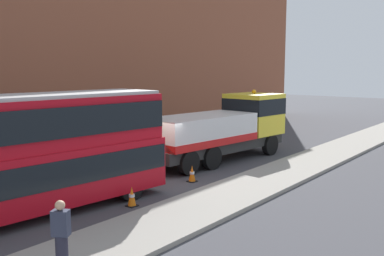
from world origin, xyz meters
name	(u,v)px	position (x,y,z in m)	size (l,w,h in m)	color
ground_plane	(148,180)	(0.00, 0.00, 0.00)	(120.00, 120.00, 0.00)	#424247
near_kerb	(228,196)	(0.00, -4.20, 0.07)	(60.00, 2.80, 0.15)	gray
building_facade	(25,9)	(0.00, 8.96, 8.07)	(60.00, 1.50, 16.00)	#935138
recovery_tow_truck	(223,127)	(5.75, -0.11, 1.76)	(10.24, 3.54, 3.67)	#2D2D2D
double_decker_bus	(13,152)	(-6.27, -0.06, 2.23)	(11.20, 3.66, 4.06)	#B70C19
pedestrian_onlooker	(61,236)	(-7.76, -4.61, 0.99)	(0.43, 0.48, 1.71)	#232333
traffic_cone_near_bus	(132,197)	(-2.98, -2.08, 0.34)	(0.36, 0.36, 0.72)	orange
traffic_cone_midway	(192,174)	(1.03, -1.67, 0.34)	(0.36, 0.36, 0.72)	orange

